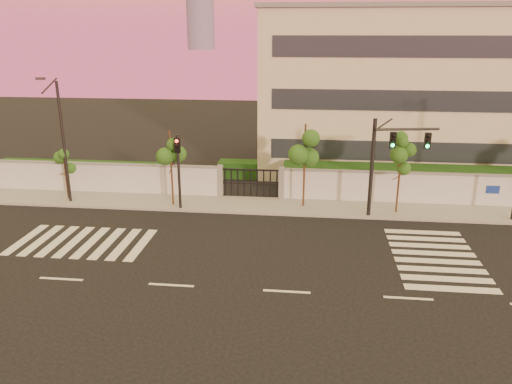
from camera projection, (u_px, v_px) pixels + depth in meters
The scene contains 13 objects.
ground at pixel (287, 292), 21.03m from camera, with size 120.00×120.00×0.00m, color black.
sidewalk at pixel (296, 207), 30.93m from camera, with size 60.00×3.00×0.15m, color gray.
perimeter_wall at pixel (299, 185), 32.03m from camera, with size 60.00×0.36×2.20m.
hedge_row at pixel (315, 177), 34.58m from camera, with size 41.00×4.25×1.80m.
institutional_building at pixel (418, 89), 38.96m from camera, with size 24.40×12.40×12.25m.
road_markings at pixel (259, 252), 24.74m from camera, with size 57.00×7.62×0.02m.
street_tree_b at pixel (65, 163), 31.57m from camera, with size 1.31×1.04×3.42m.
street_tree_c at pixel (171, 151), 30.13m from camera, with size 1.42×1.13×4.82m.
street_tree_d at pixel (305, 147), 29.80m from camera, with size 1.54×1.23×5.25m.
street_tree_e at pixel (401, 155), 28.78m from camera, with size 1.45×1.15×4.96m.
traffic_signal_main at pixel (386, 157), 28.21m from camera, with size 3.69×0.74×5.85m.
traffic_signal_secondary at pixel (178, 163), 29.68m from camera, with size 0.36×0.35×4.69m.
streetlight_west at pixel (62, 137), 30.33m from camera, with size 0.48×1.93×8.02m.
Camera 1 is at (0.80, -18.73, 10.49)m, focal length 35.00 mm.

